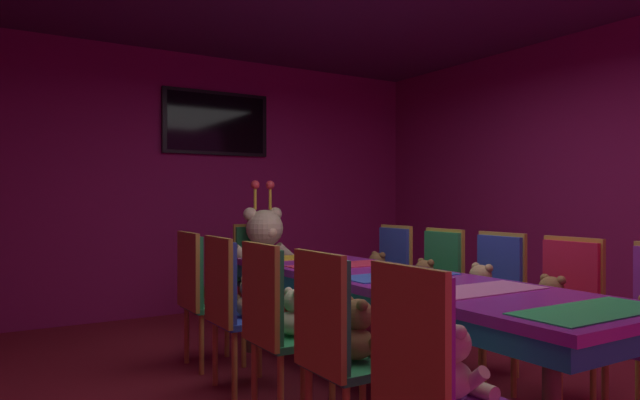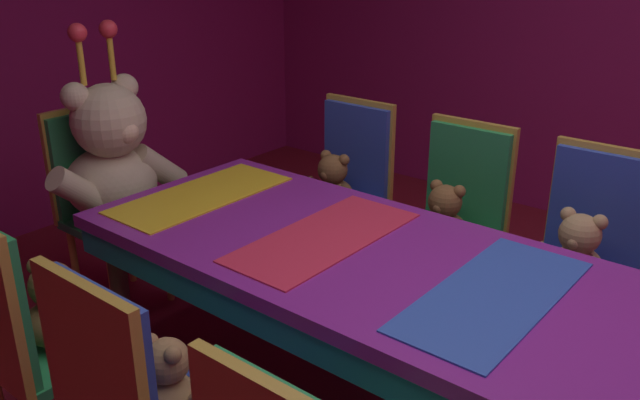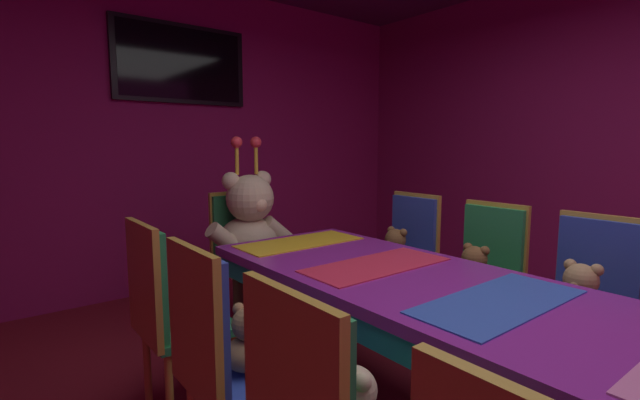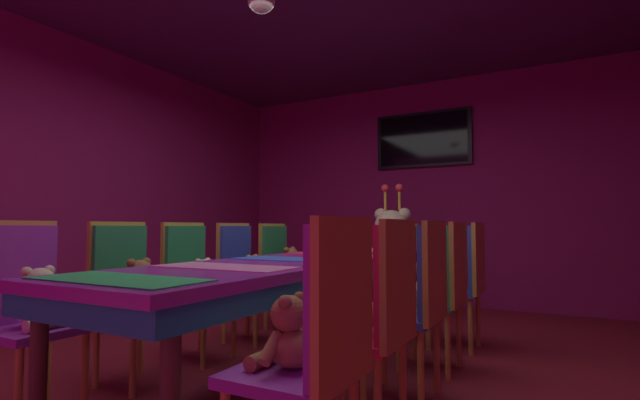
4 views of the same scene
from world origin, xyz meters
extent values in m
cube|color=purple|center=(0.00, 0.00, 0.71)|extent=(0.90, 3.06, 0.05)
cube|color=teal|center=(0.00, 0.00, 0.64)|extent=(0.88, 3.00, 0.10)
cylinder|color=#4C3826|center=(0.38, 1.38, 0.34)|extent=(0.07, 0.07, 0.69)
cylinder|color=#4C3826|center=(-0.38, 1.38, 0.34)|extent=(0.07, 0.07, 0.69)
cube|color=blue|center=(0.00, 0.00, 0.74)|extent=(0.77, 0.32, 0.01)
cube|color=#E52D4C|center=(0.00, 0.65, 0.74)|extent=(0.77, 0.32, 0.01)
cube|color=yellow|center=(0.00, 1.30, 0.74)|extent=(0.77, 0.32, 0.01)
cube|color=#2D47B2|center=(-0.94, 0.60, 0.71)|extent=(0.05, 0.38, 0.50)
cube|color=gold|center=(-0.96, 0.60, 0.71)|extent=(0.03, 0.41, 0.55)
ellipsoid|color=#9E7247|center=(-0.76, 0.60, 0.53)|extent=(0.16, 0.16, 0.13)
sphere|color=#9E7247|center=(-0.75, 0.60, 0.65)|extent=(0.13, 0.13, 0.13)
sphere|color=tan|center=(-0.70, 0.60, 0.64)|extent=(0.05, 0.05, 0.05)
sphere|color=#9E7247|center=(-0.76, 0.65, 0.70)|extent=(0.05, 0.05, 0.05)
sphere|color=#9E7247|center=(-0.76, 0.55, 0.70)|extent=(0.05, 0.05, 0.05)
cylinder|color=#9E7247|center=(-0.73, 0.68, 0.54)|extent=(0.05, 0.12, 0.11)
cylinder|color=#9E7247|center=(-0.66, 0.64, 0.49)|extent=(0.06, 0.12, 0.06)
cylinder|color=#9E7247|center=(-0.66, 0.56, 0.49)|extent=(0.06, 0.12, 0.06)
cube|color=#268C4C|center=(-0.76, 1.19, 0.44)|extent=(0.40, 0.40, 0.04)
cylinder|color=gold|center=(-0.60, 1.35, 0.21)|extent=(0.04, 0.04, 0.42)
ellipsoid|color=brown|center=(-0.76, 1.19, 0.54)|extent=(0.19, 0.19, 0.15)
sphere|color=brown|center=(-0.74, 1.19, 0.68)|extent=(0.15, 0.15, 0.15)
sphere|color=#99663C|center=(-0.69, 1.19, 0.67)|extent=(0.06, 0.06, 0.06)
sphere|color=brown|center=(-0.76, 1.24, 0.74)|extent=(0.06, 0.06, 0.06)
sphere|color=brown|center=(-0.76, 1.13, 0.74)|extent=(0.06, 0.06, 0.06)
cylinder|color=brown|center=(-0.72, 1.28, 0.56)|extent=(0.05, 0.13, 0.12)
cylinder|color=brown|center=(-0.72, 1.09, 0.56)|extent=(0.05, 0.13, 0.12)
cylinder|color=brown|center=(-0.64, 1.24, 0.49)|extent=(0.06, 0.14, 0.06)
cylinder|color=brown|center=(-0.64, 1.14, 0.49)|extent=(0.06, 0.14, 0.06)
cube|color=#2D47B2|center=(0.74, -0.01, 0.44)|extent=(0.40, 0.40, 0.04)
cube|color=#2D47B2|center=(0.92, -0.01, 0.71)|extent=(0.05, 0.38, 0.50)
cube|color=gold|center=(0.94, -0.01, 0.71)|extent=(0.03, 0.41, 0.55)
cylinder|color=gold|center=(0.90, 0.15, 0.21)|extent=(0.04, 0.04, 0.42)
cylinder|color=gold|center=(0.90, -0.17, 0.21)|extent=(0.04, 0.04, 0.42)
cylinder|color=gold|center=(0.58, 0.15, 0.21)|extent=(0.04, 0.04, 0.42)
cylinder|color=gold|center=(0.58, -0.17, 0.21)|extent=(0.04, 0.04, 0.42)
ellipsoid|color=tan|center=(0.74, -0.01, 0.55)|extent=(0.20, 0.20, 0.16)
sphere|color=tan|center=(0.72, -0.01, 0.69)|extent=(0.16, 0.16, 0.16)
sphere|color=tan|center=(0.67, -0.01, 0.68)|extent=(0.06, 0.06, 0.06)
sphere|color=tan|center=(0.74, -0.07, 0.75)|extent=(0.06, 0.06, 0.06)
sphere|color=tan|center=(0.74, 0.05, 0.75)|extent=(0.06, 0.06, 0.06)
cylinder|color=tan|center=(0.70, -0.11, 0.56)|extent=(0.05, 0.14, 0.13)
cylinder|color=tan|center=(0.70, 0.09, 0.56)|extent=(0.05, 0.14, 0.13)
cylinder|color=tan|center=(0.61, -0.06, 0.49)|extent=(0.07, 0.15, 0.07)
cylinder|color=tan|center=(0.61, 0.04, 0.49)|extent=(0.07, 0.15, 0.07)
cube|color=#268C4C|center=(0.74, 0.57, 0.44)|extent=(0.40, 0.40, 0.04)
cube|color=#268C4C|center=(0.92, 0.57, 0.71)|extent=(0.05, 0.38, 0.50)
cube|color=gold|center=(0.94, 0.57, 0.71)|extent=(0.03, 0.41, 0.55)
cylinder|color=gold|center=(0.90, 0.73, 0.21)|extent=(0.04, 0.04, 0.42)
cylinder|color=gold|center=(0.90, 0.41, 0.21)|extent=(0.04, 0.04, 0.42)
cylinder|color=gold|center=(0.58, 0.73, 0.21)|extent=(0.04, 0.04, 0.42)
cylinder|color=gold|center=(0.58, 0.41, 0.21)|extent=(0.04, 0.04, 0.42)
ellipsoid|color=brown|center=(0.74, 0.57, 0.54)|extent=(0.18, 0.18, 0.15)
sphere|color=brown|center=(0.73, 0.57, 0.67)|extent=(0.15, 0.15, 0.15)
sphere|color=#99663C|center=(0.68, 0.57, 0.66)|extent=(0.05, 0.05, 0.05)
sphere|color=brown|center=(0.74, 0.52, 0.73)|extent=(0.05, 0.05, 0.05)
sphere|color=brown|center=(0.74, 0.63, 0.73)|extent=(0.05, 0.05, 0.05)
cylinder|color=brown|center=(0.71, 0.48, 0.56)|extent=(0.05, 0.13, 0.12)
cylinder|color=brown|center=(0.71, 0.66, 0.56)|extent=(0.05, 0.13, 0.12)
cylinder|color=brown|center=(0.62, 0.52, 0.49)|extent=(0.06, 0.14, 0.06)
cylinder|color=brown|center=(0.62, 0.62, 0.49)|extent=(0.06, 0.14, 0.06)
cube|color=#2D47B2|center=(0.76, 1.20, 0.44)|extent=(0.40, 0.40, 0.04)
cube|color=#2D47B2|center=(0.94, 1.20, 0.71)|extent=(0.05, 0.38, 0.50)
cube|color=gold|center=(0.97, 1.20, 0.71)|extent=(0.03, 0.41, 0.55)
cylinder|color=gold|center=(0.92, 1.36, 0.21)|extent=(0.04, 0.04, 0.42)
cylinder|color=gold|center=(0.92, 1.04, 0.21)|extent=(0.04, 0.04, 0.42)
cylinder|color=gold|center=(0.60, 1.36, 0.21)|extent=(0.04, 0.04, 0.42)
cylinder|color=gold|center=(0.60, 1.04, 0.21)|extent=(0.04, 0.04, 0.42)
ellipsoid|color=brown|center=(0.76, 1.20, 0.54)|extent=(0.19, 0.19, 0.15)
sphere|color=brown|center=(0.75, 1.20, 0.68)|extent=(0.15, 0.15, 0.15)
sphere|color=#99663C|center=(0.70, 1.20, 0.66)|extent=(0.06, 0.06, 0.06)
sphere|color=brown|center=(0.76, 1.15, 0.73)|extent=(0.06, 0.06, 0.06)
sphere|color=brown|center=(0.76, 1.26, 0.73)|extent=(0.06, 0.06, 0.06)
cylinder|color=brown|center=(0.73, 1.11, 0.56)|extent=(0.05, 0.13, 0.12)
cylinder|color=brown|center=(0.73, 1.30, 0.56)|extent=(0.05, 0.13, 0.12)
cylinder|color=brown|center=(0.64, 1.15, 0.49)|extent=(0.06, 0.14, 0.06)
cylinder|color=brown|center=(0.64, 1.25, 0.49)|extent=(0.06, 0.14, 0.06)
cube|color=#268C4C|center=(0.00, 1.95, 0.44)|extent=(0.40, 0.40, 0.04)
cube|color=#268C4C|center=(0.00, 2.13, 0.71)|extent=(0.38, 0.05, 0.50)
cube|color=gold|center=(0.00, 2.15, 0.71)|extent=(0.41, 0.03, 0.55)
cylinder|color=gold|center=(0.16, 2.11, 0.21)|extent=(0.04, 0.04, 0.42)
cylinder|color=gold|center=(0.16, 1.79, 0.21)|extent=(0.04, 0.04, 0.42)
cylinder|color=gold|center=(-0.16, 2.11, 0.21)|extent=(0.04, 0.04, 0.42)
cylinder|color=gold|center=(-0.16, 1.79, 0.21)|extent=(0.04, 0.04, 0.42)
ellipsoid|color=beige|center=(0.00, 1.95, 0.65)|extent=(0.42, 0.42, 0.34)
sphere|color=beige|center=(0.00, 1.91, 0.95)|extent=(0.34, 0.34, 0.34)
sphere|color=#FDDCAD|center=(0.00, 1.80, 0.93)|extent=(0.13, 0.13, 0.13)
sphere|color=beige|center=(0.13, 1.95, 1.08)|extent=(0.13, 0.13, 0.13)
sphere|color=beige|center=(-0.13, 1.95, 1.08)|extent=(0.13, 0.13, 0.13)
cylinder|color=beige|center=(0.21, 1.86, 0.68)|extent=(0.30, 0.12, 0.28)
cylinder|color=beige|center=(-0.21, 1.86, 0.68)|extent=(0.30, 0.12, 0.28)
cylinder|color=beige|center=(0.11, 1.67, 0.53)|extent=(0.32, 0.15, 0.15)
cylinder|color=beige|center=(-0.11, 1.67, 0.53)|extent=(0.32, 0.15, 0.15)
cylinder|color=gold|center=(0.08, 1.95, 1.24)|extent=(0.03, 0.03, 0.23)
sphere|color=#E5333F|center=(0.08, 1.95, 1.35)|extent=(0.08, 0.08, 0.08)
cylinder|color=gold|center=(-0.08, 1.95, 1.24)|extent=(0.03, 0.03, 0.23)
sphere|color=#E5333F|center=(-0.08, 1.95, 1.35)|extent=(0.08, 0.08, 0.08)
camera|label=1|loc=(-2.28, -2.76, 1.23)|focal=31.80mm
camera|label=2|loc=(-1.67, -0.70, 1.73)|focal=37.37mm
camera|label=3|loc=(-1.53, -0.84, 1.33)|focal=24.74mm
camera|label=4|loc=(1.60, -2.54, 0.95)|focal=25.85mm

